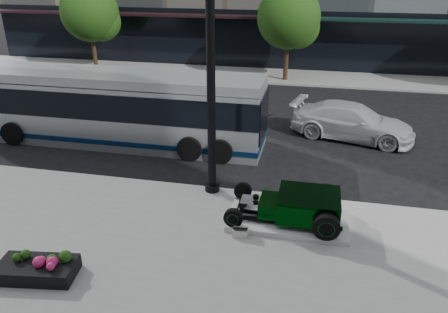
% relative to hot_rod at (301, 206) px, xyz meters
% --- Properties ---
extents(ground, '(120.00, 120.00, 0.00)m').
position_rel_hot_rod_xyz_m(ground, '(-2.82, 3.61, -0.70)').
color(ground, black).
rests_on(ground, ground).
extents(sidewalk_far, '(70.00, 4.00, 0.12)m').
position_rel_hot_rod_xyz_m(sidewalk_far, '(-2.82, 17.61, -0.64)').
color(sidewalk_far, gray).
rests_on(sidewalk_far, ground).
extents(street_trees, '(29.80, 3.80, 5.70)m').
position_rel_hot_rod_xyz_m(street_trees, '(-1.67, 16.68, 3.07)').
color(street_trees, black).
rests_on(street_trees, sidewalk_far).
extents(display_plinth, '(3.40, 1.80, 0.15)m').
position_rel_hot_rod_xyz_m(display_plinth, '(-0.33, -0.00, -0.50)').
color(display_plinth, silver).
rests_on(display_plinth, sidewalk_near).
extents(hot_rod, '(3.22, 2.00, 0.81)m').
position_rel_hot_rod_xyz_m(hot_rod, '(0.00, 0.00, 0.00)').
color(hot_rod, black).
rests_on(hot_rod, display_plinth).
extents(info_plaque, '(0.42, 0.33, 0.31)m').
position_rel_hot_rod_xyz_m(info_plaque, '(-1.55, -0.97, -0.45)').
color(info_plaque, silver).
rests_on(info_plaque, sidewalk_near).
extents(lamppost, '(0.48, 0.48, 8.67)m').
position_rel_hot_rod_xyz_m(lamppost, '(-2.90, 1.39, 3.43)').
color(lamppost, black).
rests_on(lamppost, sidewalk_near).
extents(flower_planter, '(1.93, 1.16, 0.59)m').
position_rel_hot_rod_xyz_m(flower_planter, '(-5.97, -3.64, -0.36)').
color(flower_planter, black).
rests_on(flower_planter, sidewalk_near).
extents(transit_bus, '(12.12, 2.88, 2.92)m').
position_rel_hot_rod_xyz_m(transit_bus, '(-7.74, 5.05, 0.79)').
color(transit_bus, '#A1A5AB').
rests_on(transit_bus, ground).
extents(white_sedan, '(5.47, 3.21, 1.49)m').
position_rel_hot_rod_xyz_m(white_sedan, '(1.78, 7.45, 0.05)').
color(white_sedan, silver).
rests_on(white_sedan, ground).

